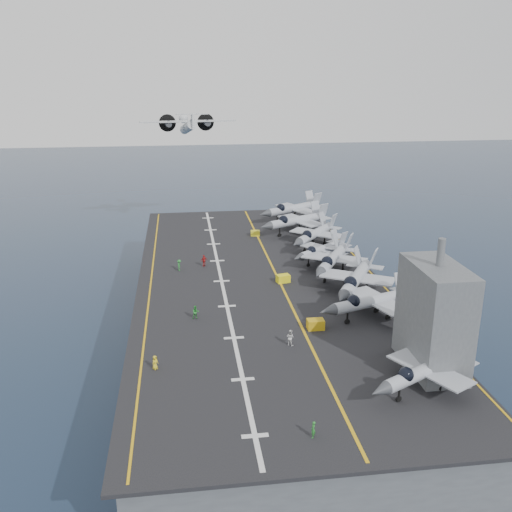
{
  "coord_description": "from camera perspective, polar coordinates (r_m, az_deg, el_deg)",
  "views": [
    {
      "loc": [
        -11.77,
        -83.69,
        42.25
      ],
      "look_at": [
        0.0,
        4.0,
        13.0
      ],
      "focal_mm": 40.0,
      "sensor_mm": 36.0,
      "label": 1
    }
  ],
  "objects": [
    {
      "name": "fighter_jet_3",
      "position": [
        84.37,
        9.98,
        -2.14
      ],
      "size": [
        17.46,
        19.35,
        5.6
      ],
      "primitive_type": null,
      "color": "gray",
      "rests_on": "flight_deck"
    },
    {
      "name": "crew_3",
      "position": [
        94.88,
        -7.68,
        -0.91
      ],
      "size": [
        0.78,
        1.13,
        1.83
      ],
      "primitive_type": "imported",
      "color": "#21802B",
      "rests_on": "flight_deck"
    },
    {
      "name": "transport_plane",
      "position": [
        147.25,
        -6.8,
        12.69
      ],
      "size": [
        25.59,
        18.96,
        5.63
      ],
      "primitive_type": null,
      "color": "white"
    },
    {
      "name": "crew_2",
      "position": [
        76.6,
        -6.05,
        -5.62
      ],
      "size": [
        1.24,
        0.95,
        1.86
      ],
      "primitive_type": "imported",
      "color": "#258A2E",
      "rests_on": "flight_deck"
    },
    {
      "name": "fighter_jet_2",
      "position": [
        77.43,
        11.69,
        -4.31
      ],
      "size": [
        17.35,
        14.28,
        5.18
      ],
      "primitive_type": null,
      "color": "#A0A9AF",
      "rests_on": "flight_deck"
    },
    {
      "name": "landing_centerline",
      "position": [
        89.73,
        -3.46,
        -2.52
      ],
      "size": [
        0.5,
        90.0,
        0.02
      ],
      "primitive_type": "cube",
      "color": "silver",
      "rests_on": "flight_deck"
    },
    {
      "name": "ground",
      "position": [
        94.49,
        0.33,
        -8.27
      ],
      "size": [
        500.0,
        500.0,
        0.0
      ],
      "primitive_type": "plane",
      "color": "#142135",
      "rests_on": "ground"
    },
    {
      "name": "crew_4",
      "position": [
        96.31,
        -5.22,
        -0.47
      ],
      "size": [
        1.41,
        1.2,
        2.0
      ],
      "primitive_type": "imported",
      "color": "#B21919",
      "rests_on": "flight_deck"
    },
    {
      "name": "fighter_jet_5",
      "position": [
        98.67,
        6.63,
        0.72
      ],
      "size": [
        15.66,
        14.91,
        4.54
      ],
      "primitive_type": null,
      "color": "gray",
      "rests_on": "flight_deck"
    },
    {
      "name": "fighter_jet_0",
      "position": [
        62.24,
        16.56,
        -10.81
      ],
      "size": [
        16.37,
        14.47,
        4.75
      ],
      "primitive_type": null,
      "color": "gray",
      "rests_on": "flight_deck"
    },
    {
      "name": "deck_edge_port",
      "position": [
        89.69,
        -10.49,
        -2.81
      ],
      "size": [
        0.25,
        90.0,
        0.02
      ],
      "primitive_type": "cube",
      "color": "gold",
      "rests_on": "flight_deck"
    },
    {
      "name": "hull",
      "position": [
        92.36,
        0.33,
        -5.49
      ],
      "size": [
        36.0,
        90.0,
        10.0
      ],
      "primitive_type": "cube",
      "color": "#56595E",
      "rests_on": "ground"
    },
    {
      "name": "fighter_jet_8",
      "position": [
        125.18,
        3.75,
        4.83
      ],
      "size": [
        19.3,
        17.23,
        5.59
      ],
      "primitive_type": null,
      "color": "#9EA5AD",
      "rests_on": "flight_deck"
    },
    {
      "name": "flight_deck",
      "position": [
        90.39,
        0.34,
        -2.47
      ],
      "size": [
        38.0,
        92.0,
        0.4
      ],
      "primitive_type": "cube",
      "color": "black",
      "rests_on": "hull"
    },
    {
      "name": "deck_edge_stbd",
      "position": [
        94.52,
        11.52,
        -1.77
      ],
      "size": [
        0.25,
        90.0,
        0.02
      ],
      "primitive_type": "cube",
      "color": "gold",
      "rests_on": "flight_deck"
    },
    {
      "name": "tow_cart_a",
      "position": [
        73.85,
        5.98,
        -6.81
      ],
      "size": [
        2.16,
        1.41,
        1.29
      ],
      "primitive_type": null,
      "color": "gold",
      "rests_on": "flight_deck"
    },
    {
      "name": "fighter_jet_7",
      "position": [
        115.27,
        4.15,
        3.64
      ],
      "size": [
        19.2,
        16.93,
        5.58
      ],
      "primitive_type": null,
      "color": "#989FA8",
      "rests_on": "flight_deck"
    },
    {
      "name": "foul_line",
      "position": [
        90.75,
        2.22,
        -2.25
      ],
      "size": [
        0.35,
        90.0,
        0.02
      ],
      "primitive_type": "cube",
      "color": "gold",
      "rests_on": "flight_deck"
    },
    {
      "name": "crew_7",
      "position": [
        69.42,
        3.44,
        -8.13
      ],
      "size": [
        1.41,
        1.39,
        1.98
      ],
      "primitive_type": "imported",
      "color": "silver",
      "rests_on": "flight_deck"
    },
    {
      "name": "fighter_jet_4",
      "position": [
        92.69,
        7.7,
        -0.2
      ],
      "size": [
        16.91,
        18.72,
        5.42
      ],
      "primitive_type": null,
      "color": "gray",
      "rests_on": "flight_deck"
    },
    {
      "name": "tow_cart_b",
      "position": [
        89.09,
        2.73,
        -2.26
      ],
      "size": [
        2.24,
        1.71,
        1.2
      ],
      "primitive_type": null,
      "color": "yellow",
      "rests_on": "flight_deck"
    },
    {
      "name": "fighter_jet_6",
      "position": [
        106.84,
        5.93,
        2.31
      ],
      "size": [
        17.32,
        18.02,
        5.23
      ],
      "primitive_type": null,
      "color": "#A1A9B1",
      "rests_on": "flight_deck"
    },
    {
      "name": "island_superstructure",
      "position": [
        64.75,
        17.49,
        -4.69
      ],
      "size": [
        5.0,
        10.0,
        15.0
      ],
      "primitive_type": null,
      "color": "#56595E",
      "rests_on": "flight_deck"
    },
    {
      "name": "crew_6",
      "position": [
        54.01,
        5.74,
        -16.88
      ],
      "size": [
        0.94,
        1.14,
        1.63
      ],
      "primitive_type": "imported",
      "color": "#267D2B",
      "rests_on": "flight_deck"
    },
    {
      "name": "crew_0",
      "position": [
        65.19,
        -10.06,
        -10.44
      ],
      "size": [
        1.15,
        1.16,
        1.64
      ],
      "primitive_type": "imported",
      "color": "gold",
      "rests_on": "flight_deck"
    },
    {
      "name": "tow_cart_c",
      "position": [
        113.71,
        -0.08,
        2.31
      ],
      "size": [
        1.86,
        1.29,
        1.06
      ],
      "primitive_type": null,
      "color": "gold",
      "rests_on": "flight_deck"
    }
  ]
}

